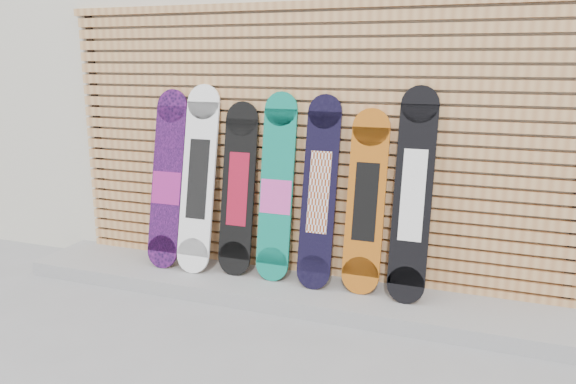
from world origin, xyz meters
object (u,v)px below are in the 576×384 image
snowboard_1 (198,179)px  snowboard_2 (238,189)px  snowboard_3 (277,189)px  snowboard_6 (413,195)px  snowboard_4 (319,192)px  snowboard_0 (167,180)px  snowboard_5 (366,202)px

snowboard_1 → snowboard_2: size_ratio=1.09×
snowboard_3 → snowboard_6: snowboard_6 is taller
snowboard_1 → snowboard_4: (1.05, 0.01, -0.03)m
snowboard_4 → snowboard_0: bearing=-179.5°
snowboard_3 → snowboard_6: 1.08m
snowboard_0 → snowboard_3: (0.99, 0.03, 0.00)m
snowboard_5 → snowboard_6: 0.36m
snowboard_4 → snowboard_5: bearing=2.7°
snowboard_4 → snowboard_5: snowboard_4 is taller
snowboard_2 → snowboard_5: snowboard_2 is taller
snowboard_6 → snowboard_3: bearing=178.4°
snowboard_4 → snowboard_6: 0.72m
snowboard_0 → snowboard_2: bearing=3.0°
snowboard_1 → snowboard_6: (1.76, 0.01, 0.01)m
snowboard_0 → snowboard_6: bearing=0.1°
snowboard_5 → snowboard_6: (0.35, -0.03, 0.09)m
snowboard_6 → snowboard_4: bearing=179.3°
snowboard_5 → snowboard_3: bearing=179.7°
snowboard_0 → snowboard_5: bearing=0.9°
snowboard_0 → snowboard_4: bearing=0.5°
snowboard_0 → snowboard_4: snowboard_0 is taller
snowboard_0 → snowboard_3: same height
snowboard_3 → snowboard_4: (0.36, -0.02, 0.00)m
snowboard_1 → snowboard_5: size_ratio=1.11×
snowboard_4 → snowboard_1: bearing=-179.2°
snowboard_5 → snowboard_4: bearing=-177.3°
snowboard_6 → snowboard_1: bearing=-179.8°
snowboard_1 → snowboard_3: size_ratio=1.03×
snowboard_0 → snowboard_2: 0.65m
snowboard_0 → snowboard_1: 0.31m
snowboard_1 → snowboard_4: snowboard_1 is taller
snowboard_1 → snowboard_4: 1.05m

